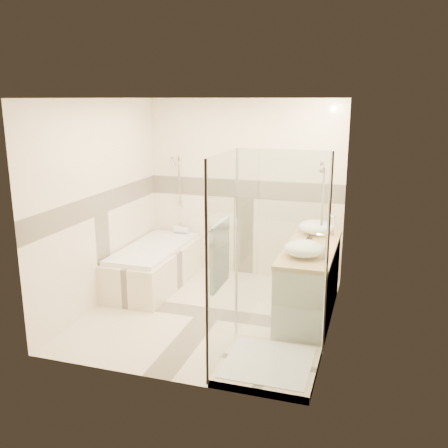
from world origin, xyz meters
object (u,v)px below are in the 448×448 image
(bathtub, at_px, (154,264))
(shower_enclosure, at_px, (259,316))
(vessel_sink_far, at_px, (304,248))
(vanity, at_px, (309,281))
(vessel_sink_near, at_px, (316,227))
(amenity_bottle_a, at_px, (309,240))
(amenity_bottle_b, at_px, (308,242))

(bathtub, relative_size, shower_enclosure, 0.83)
(shower_enclosure, relative_size, vessel_sink_far, 4.68)
(shower_enclosure, bearing_deg, vessel_sink_far, 72.90)
(vanity, bearing_deg, vessel_sink_far, -92.98)
(vessel_sink_far, bearing_deg, vessel_sink_near, 90.00)
(vessel_sink_near, distance_m, amenity_bottle_a, 0.55)
(vanity, bearing_deg, shower_enclosure, -102.97)
(vessel_sink_near, bearing_deg, amenity_bottle_b, -90.00)
(vessel_sink_near, relative_size, vessel_sink_far, 0.99)
(vessel_sink_near, relative_size, amenity_bottle_b, 3.23)
(vessel_sink_near, relative_size, amenity_bottle_a, 3.05)
(shower_enclosure, distance_m, vessel_sink_near, 1.92)
(shower_enclosure, height_order, amenity_bottle_b, shower_enclosure)
(vanity, distance_m, shower_enclosure, 1.31)
(bathtub, xyz_separation_m, vessel_sink_far, (2.13, -0.73, 0.63))
(bathtub, distance_m, vessel_sink_near, 2.23)
(vessel_sink_far, bearing_deg, shower_enclosure, -107.10)
(vessel_sink_far, height_order, amenity_bottle_a, vessel_sink_far)
(vanity, xyz_separation_m, vessel_sink_near, (-0.02, 0.58, 0.51))
(bathtub, relative_size, amenity_bottle_b, 12.69)
(shower_enclosure, bearing_deg, vessel_sink_near, 81.60)
(bathtub, distance_m, amenity_bottle_a, 2.24)
(vanity, height_order, amenity_bottle_b, amenity_bottle_b)
(vessel_sink_near, xyz_separation_m, vessel_sink_far, (0.00, -0.96, 0.00))
(vessel_sink_near, bearing_deg, vessel_sink_far, -90.00)
(vanity, bearing_deg, amenity_bottle_b, -106.29)
(vanity, height_order, vessel_sink_far, vessel_sink_far)
(amenity_bottle_a, bearing_deg, bathtub, 171.32)
(shower_enclosure, xyz_separation_m, amenity_bottle_b, (0.27, 1.20, 0.41))
(amenity_bottle_b, bearing_deg, vanity, 73.71)
(bathtub, xyz_separation_m, vessel_sink_near, (2.13, 0.23, 0.63))
(vanity, bearing_deg, amenity_bottle_a, 129.02)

